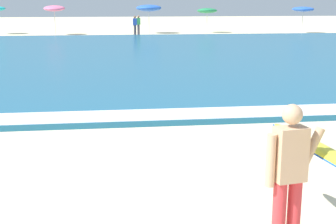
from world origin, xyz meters
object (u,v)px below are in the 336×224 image
object	(u,v)px
surfer_with_board	(307,166)
beach_umbrella_2	(149,8)
beach_umbrella_3	(207,11)
beach_umbrella_1	(54,8)
beachgoer_near_row_left	(138,25)
beachgoer_near_row_mid	(135,25)
beach_umbrella_4	(303,9)

from	to	relation	value
surfer_with_board	beach_umbrella_2	xyz separation A→B (m)	(1.63, 37.01, 1.11)
beach_umbrella_2	beach_umbrella_3	distance (m)	5.12
beach_umbrella_1	beach_umbrella_3	bearing A→B (deg)	4.84
surfer_with_board	beachgoer_near_row_left	bearing A→B (deg)	89.02
beach_umbrella_3	beachgoer_near_row_left	size ratio (longest dim) A/B	1.37
beach_umbrella_3	beachgoer_near_row_mid	bearing A→B (deg)	-155.37
beach_umbrella_2	beach_umbrella_4	xyz separation A→B (m)	(13.02, -1.66, -0.10)
beach_umbrella_4	beachgoer_near_row_mid	distance (m)	14.48
beach_umbrella_2	beachgoer_near_row_mid	bearing A→B (deg)	-116.84
beach_umbrella_2	beach_umbrella_1	bearing A→B (deg)	-173.90
surfer_with_board	beach_umbrella_3	size ratio (longest dim) A/B	1.16
surfer_with_board	beachgoer_near_row_mid	world-z (taller)	surfer_with_board
beach_umbrella_2	beachgoer_near_row_left	size ratio (longest dim) A/B	1.54
beach_umbrella_4	beachgoer_near_row_left	size ratio (longest dim) A/B	1.43
beach_umbrella_2	beachgoer_near_row_left	xyz separation A→B (m)	(-1.02, -1.75, -1.29)
beach_umbrella_2	beachgoer_near_row_left	bearing A→B (deg)	-120.29
beach_umbrella_2	beachgoer_near_row_left	world-z (taller)	beach_umbrella_2
surfer_with_board	beach_umbrella_2	size ratio (longest dim) A/B	1.04
surfer_with_board	beach_umbrella_4	size ratio (longest dim) A/B	1.11
surfer_with_board	beachgoer_near_row_mid	distance (m)	34.30
beach_umbrella_1	beach_umbrella_3	distance (m)	12.95
beach_umbrella_1	beach_umbrella_2	size ratio (longest dim) A/B	1.01
surfer_with_board	beachgoer_near_row_left	distance (m)	35.26
beach_umbrella_4	beachgoer_near_row_mid	xyz separation A→B (m)	(-14.39, -1.05, -1.20)
beach_umbrella_3	beach_umbrella_4	xyz separation A→B (m)	(7.91, -1.92, 0.14)
beach_umbrella_1	beachgoer_near_row_left	xyz separation A→B (m)	(6.77, -0.92, -1.30)
beach_umbrella_2	beachgoer_near_row_mid	world-z (taller)	beach_umbrella_2
beach_umbrella_4	beach_umbrella_2	bearing A→B (deg)	172.72
surfer_with_board	beachgoer_near_row_left	xyz separation A→B (m)	(0.60, 35.26, -0.18)
beachgoer_near_row_left	beachgoer_near_row_mid	bearing A→B (deg)	-109.97
beach_umbrella_3	surfer_with_board	bearing A→B (deg)	-100.25
beach_umbrella_4	beachgoer_near_row_mid	size ratio (longest dim) A/B	1.43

